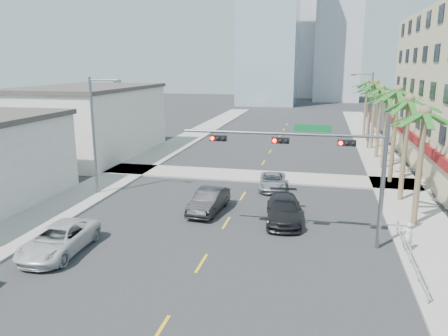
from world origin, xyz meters
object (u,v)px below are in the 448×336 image
at_px(car_parked_far, 59,240).
at_px(pedestrian, 408,237).
at_px(car_lane_center, 272,181).
at_px(car_lane_right, 284,210).
at_px(car_lane_left, 209,201).
at_px(traffic_signal_mast, 323,156).

relative_size(car_parked_far, pedestrian, 3.42).
distance_m(car_lane_center, car_lane_right, 7.52).
height_order(car_parked_far, car_lane_left, car_lane_left).
bearing_deg(car_lane_center, car_parked_far, -128.69).
height_order(car_parked_far, pedestrian, pedestrian).
bearing_deg(car_lane_left, car_lane_center, 66.36).
relative_size(car_lane_right, pedestrian, 3.38).
height_order(traffic_signal_mast, car_lane_left, traffic_signal_mast).
distance_m(car_parked_far, car_lane_right, 13.60).
xyz_separation_m(car_parked_far, car_lane_right, (11.34, 7.51, 0.02)).
xyz_separation_m(car_lane_center, car_lane_right, (1.54, -7.36, 0.15)).
bearing_deg(car_lane_right, traffic_signal_mast, -60.24).
xyz_separation_m(traffic_signal_mast, car_lane_center, (-3.78, 10.49, -4.43)).
bearing_deg(pedestrian, car_lane_center, -57.45).
height_order(car_lane_center, pedestrian, pedestrian).
bearing_deg(car_lane_center, traffic_signal_mast, -75.46).
xyz_separation_m(traffic_signal_mast, car_lane_right, (-2.24, 3.13, -4.28)).
bearing_deg(traffic_signal_mast, pedestrian, -4.22).
bearing_deg(car_parked_far, traffic_signal_mast, 16.18).
bearing_deg(car_lane_right, car_parked_far, -152.38).
xyz_separation_m(car_lane_left, car_lane_right, (5.18, -0.76, -0.01)).
height_order(traffic_signal_mast, car_parked_far, traffic_signal_mast).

